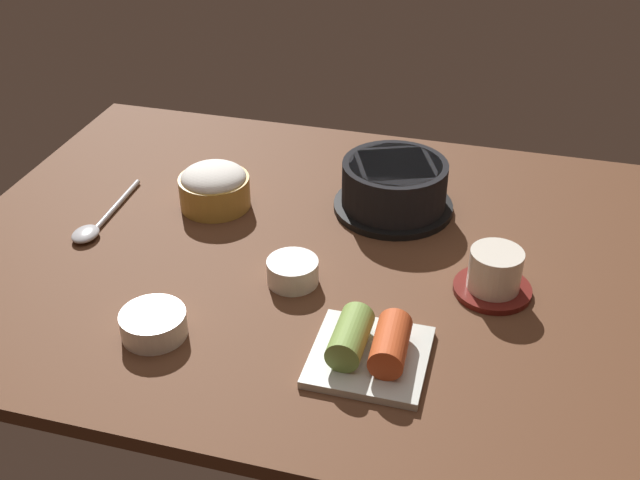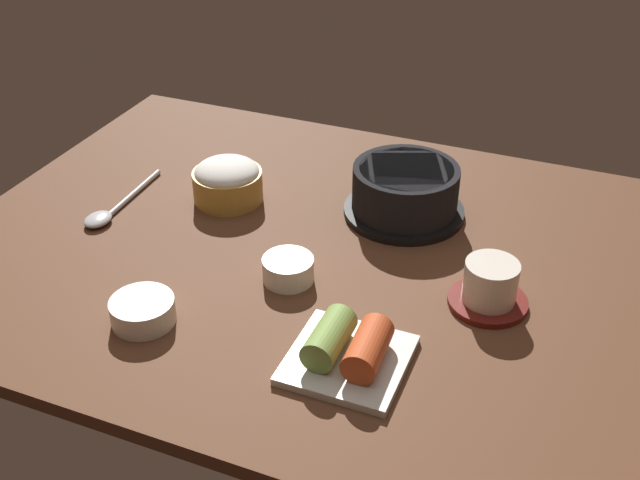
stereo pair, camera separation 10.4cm
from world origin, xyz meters
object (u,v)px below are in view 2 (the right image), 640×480
(rice_bowl, at_px, (227,180))
(kimchi_plate, at_px, (348,350))
(banchan_cup_center, at_px, (286,268))
(side_bowl_near, at_px, (143,310))
(tea_cup_with_saucer, at_px, (490,286))
(spoon, at_px, (109,211))
(stone_pot, at_px, (405,191))

(rice_bowl, xyz_separation_m, kimchi_plate, (0.30, -0.28, -0.01))
(banchan_cup_center, xyz_separation_m, side_bowl_near, (-0.12, -0.14, -0.00))
(rice_bowl, xyz_separation_m, tea_cup_with_saucer, (0.42, -0.11, -0.00))
(spoon, bearing_deg, side_bowl_near, -46.36)
(rice_bowl, bearing_deg, stone_pot, 13.02)
(kimchi_plate, height_order, spoon, kimchi_plate)
(tea_cup_with_saucer, xyz_separation_m, banchan_cup_center, (-0.26, -0.05, -0.01))
(tea_cup_with_saucer, bearing_deg, kimchi_plate, -126.43)
(stone_pot, height_order, banchan_cup_center, stone_pot)
(stone_pot, xyz_separation_m, kimchi_plate, (0.04, -0.34, -0.02))
(rice_bowl, bearing_deg, spoon, -143.21)
(rice_bowl, distance_m, side_bowl_near, 0.30)
(rice_bowl, distance_m, kimchi_plate, 0.41)
(banchan_cup_center, distance_m, spoon, 0.31)
(rice_bowl, relative_size, banchan_cup_center, 1.57)
(rice_bowl, bearing_deg, kimchi_plate, -42.90)
(tea_cup_with_saucer, xyz_separation_m, side_bowl_near, (-0.38, -0.19, -0.01))
(tea_cup_with_saucer, bearing_deg, rice_bowl, 165.56)
(banchan_cup_center, xyz_separation_m, spoon, (-0.31, 0.05, -0.01))
(tea_cup_with_saucer, distance_m, side_bowl_near, 0.42)
(stone_pot, height_order, tea_cup_with_saucer, stone_pot)
(stone_pot, distance_m, tea_cup_with_saucer, 0.23)
(tea_cup_with_saucer, height_order, banchan_cup_center, tea_cup_with_saucer)
(tea_cup_with_saucer, height_order, spoon, tea_cup_with_saucer)
(tea_cup_with_saucer, relative_size, kimchi_plate, 0.76)
(tea_cup_with_saucer, xyz_separation_m, kimchi_plate, (-0.12, -0.17, -0.01))
(stone_pot, bearing_deg, spoon, -157.52)
(side_bowl_near, bearing_deg, kimchi_plate, 5.10)
(tea_cup_with_saucer, distance_m, kimchi_plate, 0.21)
(stone_pot, xyz_separation_m, rice_bowl, (-0.26, -0.06, -0.01))
(banchan_cup_center, distance_m, side_bowl_near, 0.19)
(banchan_cup_center, height_order, side_bowl_near, banchan_cup_center)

